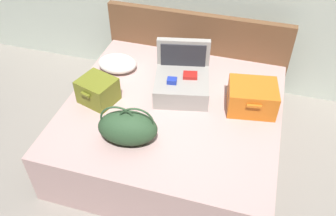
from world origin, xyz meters
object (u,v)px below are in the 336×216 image
(bed, at_px, (172,128))
(pillow_near_headboard, at_px, (117,63))
(pillow_center_head, at_px, (183,59))
(hard_case_medium, at_px, (252,97))
(hard_case_small, at_px, (98,90))
(duffel_bag, at_px, (128,128))
(hard_case_large, at_px, (182,81))

(bed, xyz_separation_m, pillow_near_headboard, (-0.69, 0.40, 0.35))
(pillow_near_headboard, height_order, pillow_center_head, pillow_center_head)
(hard_case_medium, distance_m, hard_case_small, 1.38)
(hard_case_small, relative_size, duffel_bag, 0.72)
(hard_case_small, distance_m, pillow_near_headboard, 0.50)
(bed, bearing_deg, hard_case_medium, 15.19)
(pillow_center_head, bearing_deg, bed, -84.38)
(duffel_bag, bearing_deg, hard_case_medium, 37.18)
(hard_case_large, distance_m, duffel_bag, 0.78)
(pillow_center_head, bearing_deg, pillow_near_headboard, -159.15)
(hard_case_medium, xyz_separation_m, pillow_near_headboard, (-1.37, 0.21, -0.05))
(bed, distance_m, hard_case_medium, 0.81)
(bed, bearing_deg, pillow_center_head, 95.62)
(bed, xyz_separation_m, pillow_center_head, (-0.06, 0.64, 0.37))
(pillow_near_headboard, bearing_deg, pillow_center_head, 20.85)
(pillow_near_headboard, bearing_deg, hard_case_medium, -8.76)
(duffel_bag, height_order, pillow_near_headboard, duffel_bag)
(pillow_center_head, bearing_deg, hard_case_medium, -31.27)
(hard_case_large, height_order, pillow_near_headboard, hard_case_large)
(hard_case_small, relative_size, pillow_near_headboard, 0.95)
(hard_case_large, bearing_deg, pillow_near_headboard, 154.96)
(hard_case_large, relative_size, pillow_near_headboard, 1.51)
(bed, height_order, pillow_near_headboard, pillow_near_headboard)
(hard_case_medium, relative_size, duffel_bag, 0.90)
(bed, distance_m, pillow_center_head, 0.74)
(pillow_near_headboard, xyz_separation_m, pillow_center_head, (0.63, 0.24, 0.02))
(hard_case_small, bearing_deg, pillow_center_head, 67.36)
(hard_case_medium, xyz_separation_m, hard_case_small, (-1.35, -0.29, -0.00))
(hard_case_large, relative_size, duffel_bag, 1.15)
(bed, xyz_separation_m, hard_case_small, (-0.67, -0.11, 0.39))
(hard_case_medium, xyz_separation_m, duffel_bag, (-0.91, -0.69, 0.03))
(hard_case_medium, bearing_deg, hard_case_large, 167.01)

